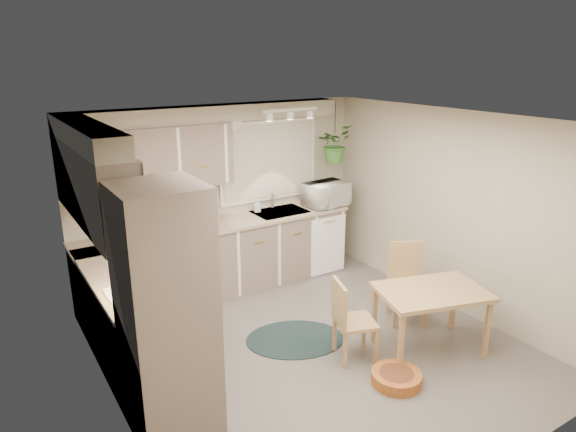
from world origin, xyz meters
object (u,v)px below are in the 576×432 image
at_px(chair_back, 408,284).
at_px(microwave, 326,192).
at_px(chair_left, 356,320).
at_px(braided_rug, 295,339).
at_px(dining_table, 429,320).
at_px(pet_bed, 396,378).

bearing_deg(chair_back, microwave, -63.94).
relative_size(chair_left, microwave, 1.40).
height_order(chair_left, microwave, microwave).
bearing_deg(microwave, chair_back, -100.03).
xyz_separation_m(chair_left, microwave, (1.14, 2.05, 0.72)).
relative_size(chair_back, braided_rug, 0.84).
height_order(chair_left, braided_rug, chair_left).
bearing_deg(dining_table, chair_back, 66.00).
bearing_deg(pet_bed, chair_back, 41.24).
relative_size(chair_left, pet_bed, 1.78).
bearing_deg(chair_left, microwave, 170.18).
bearing_deg(braided_rug, microwave, 44.56).
bearing_deg(pet_bed, braided_rug, 108.13).
xyz_separation_m(dining_table, chair_left, (-0.75, 0.30, 0.08)).
relative_size(chair_back, microwave, 1.51).
distance_m(dining_table, microwave, 2.52).
distance_m(chair_back, pet_bed, 1.33).
bearing_deg(microwave, pet_bed, -118.32).
bearing_deg(dining_table, chair_left, 158.36).
distance_m(dining_table, chair_back, 0.64).
bearing_deg(pet_bed, dining_table, 20.68).
distance_m(pet_bed, microwave, 3.04).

